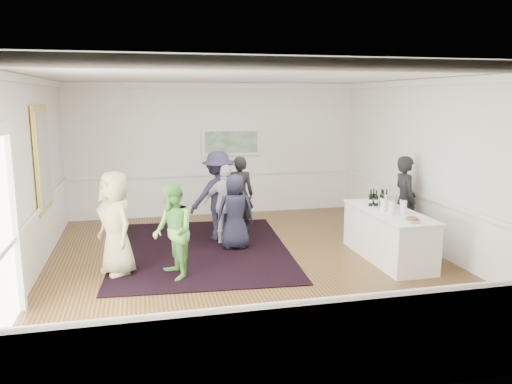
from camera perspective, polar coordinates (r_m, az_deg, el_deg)
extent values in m
plane|color=brown|center=(8.71, -0.62, -8.36)|extent=(8.00, 8.00, 0.00)
cube|color=white|center=(8.23, -0.67, 13.19)|extent=(7.00, 8.00, 0.02)
cube|color=white|center=(8.31, -24.94, 1.08)|extent=(0.02, 8.00, 3.20)
cube|color=white|center=(9.69, 20.03, 2.69)|extent=(0.02, 8.00, 3.20)
cube|color=white|center=(12.22, -4.72, 4.87)|extent=(7.00, 0.02, 3.20)
cube|color=white|center=(4.58, 10.30, -5.32)|extent=(7.00, 0.02, 3.20)
cube|color=yellow|center=(9.54, -23.23, 3.56)|extent=(0.04, 1.25, 1.85)
cube|color=white|center=(9.53, -23.08, 3.57)|extent=(0.01, 1.05, 1.65)
cube|color=white|center=(7.33, -25.82, -3.37)|extent=(0.10, 0.14, 2.40)
cube|color=white|center=(12.22, -2.84, 5.74)|extent=(1.44, 0.05, 0.66)
cube|color=#256335|center=(12.19, -2.81, 5.72)|extent=(1.30, 0.01, 0.52)
cube|color=black|center=(9.59, -6.26, -6.53)|extent=(3.52, 4.46, 0.02)
cube|color=white|center=(9.22, 14.85, -4.81)|extent=(0.77, 2.13, 0.87)
cube|color=white|center=(9.11, 14.98, -2.14)|extent=(0.83, 2.19, 0.02)
imported|color=black|center=(10.12, 16.62, -0.95)|extent=(0.46, 0.66, 1.75)
imported|color=tan|center=(8.38, -15.73, -3.46)|extent=(0.88, 0.99, 1.71)
imported|color=#59B146|center=(8.00, -9.47, -4.46)|extent=(0.75, 0.87, 1.55)
imported|color=silver|center=(9.79, -3.36, -1.43)|extent=(1.00, 0.70, 1.57)
imported|color=#1C1C30|center=(10.07, -4.30, -0.44)|extent=(1.27, 0.87, 1.80)
imported|color=black|center=(10.61, -1.90, -0.26)|extent=(0.66, 0.50, 1.64)
imported|color=#1C1C30|center=(9.46, -2.38, -2.25)|extent=(0.74, 0.52, 1.44)
cylinder|color=#71AB3D|center=(8.84, 15.22, -1.68)|extent=(0.12, 0.12, 0.24)
cylinder|color=#EE5146|center=(8.94, 16.49, -1.61)|extent=(0.12, 0.12, 0.24)
cylinder|color=#82BC43|center=(8.98, 14.40, -1.44)|extent=(0.12, 0.12, 0.24)
cylinder|color=silver|center=(9.29, 14.91, -1.10)|extent=(0.26, 0.26, 0.25)
imported|color=white|center=(8.38, 17.40, -3.10)|extent=(0.25, 0.25, 0.06)
cylinder|color=#99633D|center=(8.37, 17.40, -2.94)|extent=(0.19, 0.19, 0.04)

